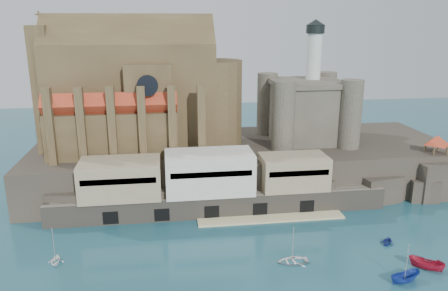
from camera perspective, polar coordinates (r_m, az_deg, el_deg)
ground at (r=74.87m, az=8.06°, el=-15.41°), size 300.00×300.00×0.00m
promontory at (r=107.80m, az=2.38°, el=-2.41°), size 100.00×36.00×10.00m
quay at (r=90.86m, az=-2.00°, el=-5.19°), size 70.00×12.00×13.05m
church at (r=104.62m, az=-10.85°, el=6.47°), size 47.00×25.93×30.51m
castle_keep at (r=110.06m, az=10.70°, el=4.91°), size 21.20×21.20×29.30m
rock_outcrop at (r=111.76m, az=25.57°, el=-3.83°), size 14.50×10.50×8.70m
pavilion at (r=109.51m, az=26.07°, el=0.50°), size 6.40×6.40×5.40m
boat_2 at (r=75.89m, az=22.49°, el=-16.11°), size 2.39×2.35×5.21m
boat_4 at (r=80.30m, az=-21.12°, el=-14.10°), size 3.05×1.93×3.45m
boat_5 at (r=80.61m, az=24.85°, el=-14.42°), size 2.95×2.93×5.54m
boat_6 at (r=76.24m, az=8.88°, el=-14.83°), size 1.18×3.87×5.39m
boat_7 at (r=86.15m, az=20.53°, el=-11.91°), size 3.16×3.16×3.22m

